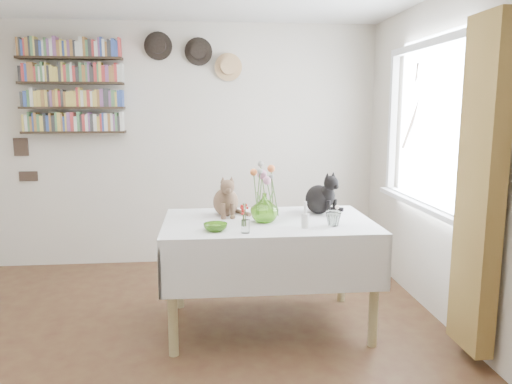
{
  "coord_description": "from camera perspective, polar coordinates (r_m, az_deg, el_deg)",
  "views": [
    {
      "loc": [
        0.21,
        -3.02,
        1.64
      ],
      "look_at": [
        0.56,
        0.45,
        1.05
      ],
      "focal_mm": 35.0,
      "sensor_mm": 36.0,
      "label": 1
    }
  ],
  "objects": [
    {
      "name": "room",
      "position": [
        3.05,
        -9.61,
        2.13
      ],
      "size": [
        4.08,
        4.58,
        2.58
      ],
      "color": "brown",
      "rests_on": "ground"
    },
    {
      "name": "wall_art_plaques",
      "position": [
        5.58,
        -24.98,
        3.42
      ],
      "size": [
        0.21,
        0.02,
        0.44
      ],
      "color": "#38281E",
      "rests_on": "room"
    },
    {
      "name": "candlestick",
      "position": [
        3.46,
        5.63,
        -3.12
      ],
      "size": [
        0.05,
        0.05,
        0.19
      ],
      "color": "white",
      "rests_on": "dining_table"
    },
    {
      "name": "bookshelf_unit",
      "position": [
        5.34,
        -20.31,
        11.19
      ],
      "size": [
        1.0,
        0.16,
        0.91
      ],
      "color": "black",
      "rests_on": "room"
    },
    {
      "name": "berry_jar",
      "position": [
        3.3,
        -1.21,
        -3.02
      ],
      "size": [
        0.06,
        0.06,
        0.22
      ],
      "color": "white",
      "rests_on": "dining_table"
    },
    {
      "name": "curtain",
      "position": [
        3.39,
        24.25,
        0.45
      ],
      "size": [
        0.12,
        0.38,
        2.1
      ],
      "primitive_type": "cube",
      "color": "brown",
      "rests_on": "room"
    },
    {
      "name": "tabby_cat",
      "position": [
        3.84,
        -3.49,
        -0.3
      ],
      "size": [
        0.24,
        0.29,
        0.32
      ],
      "primitive_type": null,
      "rotation": [
        0.0,
        0.0,
        0.08
      ],
      "color": "brown",
      "rests_on": "dining_table"
    },
    {
      "name": "window",
      "position": [
        4.21,
        19.03,
        5.76
      ],
      "size": [
        0.12,
        1.52,
        1.32
      ],
      "color": "white",
      "rests_on": "room"
    },
    {
      "name": "porcelain_figurine",
      "position": [
        3.79,
        9.25,
        -2.33
      ],
      "size": [
        0.05,
        0.05,
        0.1
      ],
      "color": "white",
      "rests_on": "dining_table"
    },
    {
      "name": "black_cat",
      "position": [
        3.94,
        7.19,
        0.04
      ],
      "size": [
        0.35,
        0.37,
        0.34
      ],
      "primitive_type": null,
      "rotation": [
        0.0,
        0.0,
        0.61
      ],
      "color": "black",
      "rests_on": "dining_table"
    },
    {
      "name": "drinking_glass",
      "position": [
        3.55,
        8.82,
        -3.01
      ],
      "size": [
        0.14,
        0.14,
        0.1
      ],
      "primitive_type": "imported",
      "rotation": [
        0.0,
        0.0,
        -0.35
      ],
      "color": "white",
      "rests_on": "dining_table"
    },
    {
      "name": "green_bowl",
      "position": [
        3.38,
        -4.65,
        -4.02
      ],
      "size": [
        0.19,
        0.19,
        0.05
      ],
      "primitive_type": "imported",
      "rotation": [
        0.0,
        0.0,
        0.19
      ],
      "color": "#8ECF4A",
      "rests_on": "dining_table"
    },
    {
      "name": "dining_table",
      "position": [
        3.74,
        1.38,
        -6.27
      ],
      "size": [
        1.53,
        0.99,
        0.82
      ],
      "color": "white",
      "rests_on": "room"
    },
    {
      "name": "flower_bouquet",
      "position": [
        3.58,
        0.98,
        1.88
      ],
      "size": [
        0.17,
        0.13,
        0.39
      ],
      "color": "#4C7233",
      "rests_on": "flower_vase"
    },
    {
      "name": "flower_vase",
      "position": [
        3.61,
        0.98,
        -1.8
      ],
      "size": [
        0.26,
        0.26,
        0.21
      ],
      "primitive_type": "imported",
      "rotation": [
        0.0,
        0.0,
        0.33
      ],
      "color": "#8ECF4A",
      "rests_on": "dining_table"
    },
    {
      "name": "wall_hats",
      "position": [
        5.23,
        -6.97,
        15.31
      ],
      "size": [
        0.98,
        0.09,
        0.48
      ],
      "color": "black",
      "rests_on": "room"
    }
  ]
}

